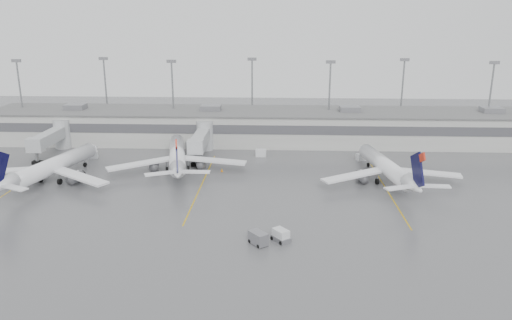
{
  "coord_description": "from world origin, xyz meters",
  "views": [
    {
      "loc": [
        -3.03,
        -66.48,
        31.28
      ],
      "look_at": [
        -7.03,
        24.0,
        5.0
      ],
      "focal_mm": 35.0,
      "sensor_mm": 36.0,
      "label": 1
    }
  ],
  "objects_px": {
    "jet_mid_left": "(177,156)",
    "jet_mid_right": "(388,167)",
    "baggage_tug": "(281,236)",
    "jet_far_left": "(50,167)"
  },
  "relations": [
    {
      "from": "jet_far_left",
      "to": "baggage_tug",
      "type": "xyz_separation_m",
      "value": [
        44.45,
        -24.29,
        -2.51
      ]
    },
    {
      "from": "jet_mid_left",
      "to": "baggage_tug",
      "type": "relative_size",
      "value": 9.79
    },
    {
      "from": "jet_mid_right",
      "to": "baggage_tug",
      "type": "distance_m",
      "value": 34.09
    },
    {
      "from": "jet_far_left",
      "to": "baggage_tug",
      "type": "relative_size",
      "value": 9.67
    },
    {
      "from": "jet_mid_left",
      "to": "jet_mid_right",
      "type": "relative_size",
      "value": 1.03
    },
    {
      "from": "baggage_tug",
      "to": "jet_far_left",
      "type": "bearing_deg",
      "value": 112.59
    },
    {
      "from": "jet_mid_right",
      "to": "baggage_tug",
      "type": "height_order",
      "value": "jet_mid_right"
    },
    {
      "from": "jet_far_left",
      "to": "jet_mid_right",
      "type": "distance_m",
      "value": 65.19
    },
    {
      "from": "jet_mid_left",
      "to": "jet_mid_right",
      "type": "height_order",
      "value": "jet_mid_left"
    },
    {
      "from": "jet_far_left",
      "to": "jet_mid_right",
      "type": "relative_size",
      "value": 1.02
    }
  ]
}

